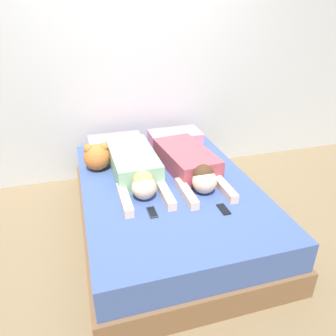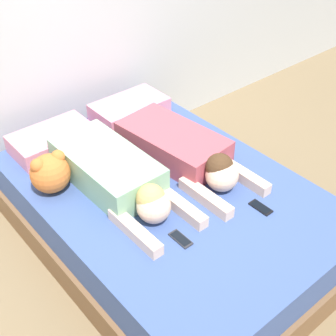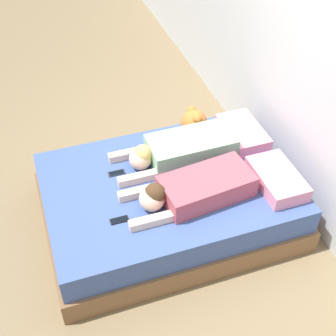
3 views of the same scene
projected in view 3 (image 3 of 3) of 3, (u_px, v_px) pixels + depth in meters
ground_plane at (168, 218)px, 4.20m from camera, size 12.00×12.00×0.00m
wall_back at (315, 68)px, 3.62m from camera, size 12.00×0.06×2.60m
bed at (168, 201)px, 4.05m from camera, size 1.50×2.11×0.46m
pillow_head_left at (242, 133)px, 4.28m from camera, size 0.55×0.32×0.13m
pillow_head_right at (277, 179)px, 3.83m from camera, size 0.55×0.32×0.13m
person_left at (180, 150)px, 4.05m from camera, size 0.39×1.08×0.22m
person_right at (193, 189)px, 3.69m from camera, size 0.46×1.07×0.23m
cell_phone_left at (117, 173)px, 3.96m from camera, size 0.06×0.14×0.01m
cell_phone_right at (119, 220)px, 3.57m from camera, size 0.06×0.14×0.01m
plush_toy at (194, 122)px, 4.30m from camera, size 0.24×0.24×0.25m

